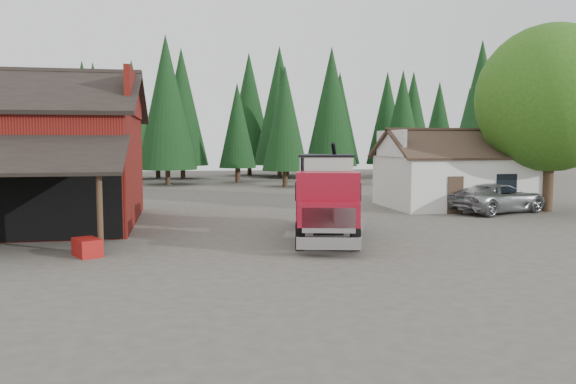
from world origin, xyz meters
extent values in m
plane|color=#4C453B|center=(0.00, 0.00, 0.00)|extent=(120.00, 120.00, 0.00)
cube|color=maroon|center=(-11.00, 10.00, 2.50)|extent=(12.00, 10.00, 5.00)
cube|color=black|center=(-11.00, 12.50, 6.00)|extent=(12.80, 5.53, 2.35)
cube|color=maroon|center=(-5.00, 10.00, 6.00)|extent=(0.25, 7.00, 2.00)
cylinder|color=#382619|center=(-5.60, 2.10, 1.40)|extent=(0.20, 0.20, 2.80)
cube|color=silver|center=(13.00, 13.00, 1.50)|extent=(8.00, 6.00, 3.00)
cube|color=#38281E|center=(13.00, 11.50, 3.75)|extent=(8.60, 3.42, 1.80)
cube|color=#38281E|center=(13.00, 14.50, 3.75)|extent=(8.60, 3.42, 1.80)
cube|color=silver|center=(9.00, 13.00, 3.75)|extent=(0.20, 4.20, 1.50)
cube|color=silver|center=(17.00, 13.00, 3.75)|extent=(0.20, 4.20, 1.50)
cube|color=#38281E|center=(11.50, 9.98, 1.00)|extent=(0.90, 0.06, 2.00)
cube|color=black|center=(14.50, 9.98, 1.60)|extent=(1.20, 0.06, 1.00)
cylinder|color=#382619|center=(17.00, 10.00, 1.60)|extent=(0.60, 0.60, 3.20)
sphere|color=#285713|center=(17.00, 10.00, 6.20)|extent=(8.00, 8.00, 8.00)
sphere|color=#285713|center=(15.80, 10.80, 5.00)|extent=(4.40, 4.40, 4.40)
cylinder|color=#382619|center=(6.00, 30.00, 0.80)|extent=(0.44, 0.44, 1.60)
cone|color=black|center=(6.00, 30.00, 5.90)|extent=(3.96, 3.96, 9.00)
cylinder|color=#382619|center=(22.00, 26.00, 0.80)|extent=(0.44, 0.44, 1.60)
cone|color=black|center=(22.00, 26.00, 6.90)|extent=(4.84, 4.84, 11.00)
cylinder|color=#382619|center=(-4.00, 34.00, 0.80)|extent=(0.44, 0.44, 1.60)
cone|color=black|center=(-4.00, 34.00, 7.40)|extent=(5.28, 5.28, 12.00)
cylinder|color=black|center=(1.21, 1.54, 0.51)|extent=(0.55, 1.06, 1.01)
cylinder|color=black|center=(3.09, 1.08, 0.51)|extent=(0.55, 1.06, 1.01)
cylinder|color=black|center=(2.25, 5.84, 0.51)|extent=(0.55, 1.06, 1.01)
cylinder|color=black|center=(4.14, 5.39, 0.51)|extent=(0.55, 1.06, 1.01)
cylinder|color=black|center=(2.56, 7.10, 0.51)|extent=(0.55, 1.06, 1.01)
cylinder|color=black|center=(4.44, 6.64, 0.51)|extent=(0.55, 1.06, 1.01)
cube|color=black|center=(2.85, 4.18, 0.88)|extent=(2.86, 7.95, 0.37)
cube|color=silver|center=(1.81, -0.08, 0.51)|extent=(2.10, 0.66, 0.42)
cube|color=silver|center=(1.84, 0.01, 1.25)|extent=(1.72, 0.50, 0.83)
cube|color=maroon|center=(1.97, 0.55, 1.38)|extent=(2.30, 1.65, 0.78)
cube|color=maroon|center=(2.25, 1.71, 1.89)|extent=(2.52, 2.05, 1.71)
cube|color=black|center=(2.08, 1.00, 2.17)|extent=(1.90, 0.53, 0.83)
cylinder|color=black|center=(1.55, 2.74, 2.40)|extent=(0.16, 0.16, 1.66)
cube|color=black|center=(2.47, 2.61, 1.84)|extent=(2.22, 0.64, 1.48)
cube|color=black|center=(3.15, 5.43, 1.13)|extent=(3.55, 5.75, 0.15)
cube|color=beige|center=(3.15, 5.43, 2.49)|extent=(2.78, 3.46, 1.48)
cone|color=beige|center=(3.15, 5.43, 1.57)|extent=(2.45, 2.45, 0.65)
cube|color=black|center=(3.15, 5.43, 3.25)|extent=(2.89, 3.57, 0.07)
cylinder|color=black|center=(3.99, 6.56, 2.40)|extent=(1.12, 1.87, 2.82)
cube|color=maroon|center=(3.14, 7.72, 1.38)|extent=(0.71, 0.85, 0.42)
cylinder|color=silver|center=(3.42, 2.05, 0.78)|extent=(0.72, 1.02, 0.52)
imported|color=#929499|center=(14.00, 10.00, 0.80)|extent=(6.31, 4.45, 1.60)
cube|color=#9C1311|center=(-6.00, 1.82, 0.30)|extent=(1.13, 1.30, 0.60)
camera|label=1|loc=(-2.91, -17.57, 3.77)|focal=35.00mm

